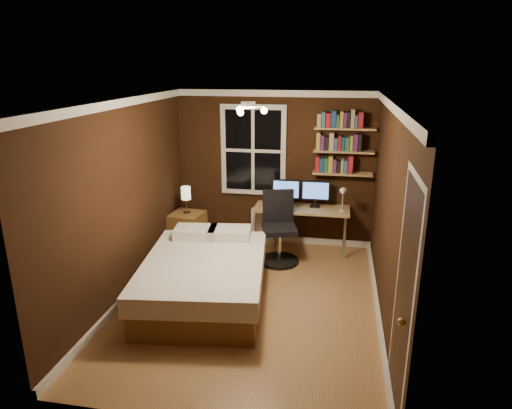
% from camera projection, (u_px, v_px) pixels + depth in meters
% --- Properties ---
extents(floor, '(4.20, 4.20, 0.00)m').
position_uv_depth(floor, '(251.00, 301.00, 5.81)').
color(floor, brown).
rests_on(floor, ground).
extents(wall_back, '(3.20, 0.04, 2.50)m').
position_uv_depth(wall_back, '(275.00, 169.00, 7.41)').
color(wall_back, black).
rests_on(wall_back, ground).
extents(wall_left, '(0.04, 4.20, 2.50)m').
position_uv_depth(wall_left, '(125.00, 201.00, 5.71)').
color(wall_left, black).
rests_on(wall_left, ground).
extents(wall_right, '(0.04, 4.20, 2.50)m').
position_uv_depth(wall_right, '(389.00, 215.00, 5.16)').
color(wall_right, black).
rests_on(wall_right, ground).
extents(ceiling, '(3.20, 4.20, 0.02)m').
position_uv_depth(ceiling, '(250.00, 101.00, 5.07)').
color(ceiling, white).
rests_on(ceiling, wall_back).
extents(window, '(1.06, 0.06, 1.46)m').
position_uv_depth(window, '(253.00, 150.00, 7.35)').
color(window, silver).
rests_on(window, wall_back).
extents(door, '(0.03, 0.82, 2.05)m').
position_uv_depth(door, '(402.00, 300.00, 3.78)').
color(door, black).
rests_on(door, ground).
extents(door_knob, '(0.06, 0.06, 0.06)m').
position_uv_depth(door_knob, '(401.00, 322.00, 3.51)').
color(door_knob, '#BD8F3D').
rests_on(door_knob, door).
extents(ceiling_fixture, '(0.44, 0.44, 0.18)m').
position_uv_depth(ceiling_fixture, '(248.00, 111.00, 5.00)').
color(ceiling_fixture, beige).
rests_on(ceiling_fixture, ceiling).
extents(bookshelf_lower, '(0.92, 0.22, 0.03)m').
position_uv_depth(bookshelf_lower, '(342.00, 173.00, 7.11)').
color(bookshelf_lower, '#A67F50').
rests_on(bookshelf_lower, wall_back).
extents(books_row_lower, '(0.54, 0.16, 0.23)m').
position_uv_depth(books_row_lower, '(343.00, 165.00, 7.07)').
color(books_row_lower, maroon).
rests_on(books_row_lower, bookshelf_lower).
extents(bookshelf_middle, '(0.92, 0.22, 0.03)m').
position_uv_depth(bookshelf_middle, '(344.00, 151.00, 7.01)').
color(bookshelf_middle, '#A67F50').
rests_on(bookshelf_middle, wall_back).
extents(books_row_middle, '(0.66, 0.16, 0.23)m').
position_uv_depth(books_row_middle, '(344.00, 143.00, 6.97)').
color(books_row_middle, navy).
rests_on(books_row_middle, bookshelf_middle).
extents(bookshelf_upper, '(0.92, 0.22, 0.03)m').
position_uv_depth(bookshelf_upper, '(345.00, 128.00, 6.90)').
color(bookshelf_upper, '#A67F50').
rests_on(bookshelf_upper, wall_back).
extents(books_row_upper, '(0.66, 0.16, 0.23)m').
position_uv_depth(books_row_upper, '(345.00, 120.00, 6.86)').
color(books_row_upper, '#285F36').
rests_on(books_row_upper, bookshelf_upper).
extents(bed, '(1.72, 2.22, 0.70)m').
position_uv_depth(bed, '(205.00, 278.00, 5.77)').
color(bed, brown).
rests_on(bed, ground).
extents(nightstand, '(0.55, 0.55, 0.61)m').
position_uv_depth(nightstand, '(188.00, 231.00, 7.34)').
color(nightstand, brown).
rests_on(nightstand, ground).
extents(bedside_lamp, '(0.15, 0.15, 0.43)m').
position_uv_depth(bedside_lamp, '(186.00, 200.00, 7.19)').
color(bedside_lamp, beige).
rests_on(bedside_lamp, nightstand).
extents(radiator, '(0.39, 0.14, 0.59)m').
position_uv_depth(radiator, '(263.00, 226.00, 7.62)').
color(radiator, silver).
rests_on(radiator, ground).
extents(desk, '(1.50, 0.56, 0.71)m').
position_uv_depth(desk, '(302.00, 211.00, 7.23)').
color(desk, '#A67F50').
rests_on(desk, ground).
extents(monitor_left, '(0.45, 0.12, 0.43)m').
position_uv_depth(monitor_left, '(286.00, 193.00, 7.26)').
color(monitor_left, black).
rests_on(monitor_left, desk).
extents(monitor_right, '(0.45, 0.12, 0.43)m').
position_uv_depth(monitor_right, '(316.00, 194.00, 7.18)').
color(monitor_right, black).
rests_on(monitor_right, desk).
extents(desk_lamp, '(0.14, 0.32, 0.44)m').
position_uv_depth(desk_lamp, '(343.00, 199.00, 6.89)').
color(desk_lamp, silver).
rests_on(desk_lamp, desk).
extents(office_chair, '(0.60, 0.60, 1.09)m').
position_uv_depth(office_chair, '(279.00, 235.00, 6.86)').
color(office_chair, black).
rests_on(office_chair, ground).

